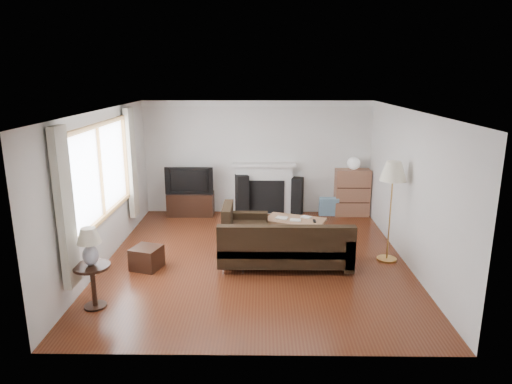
{
  "coord_description": "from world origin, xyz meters",
  "views": [
    {
      "loc": [
        0.1,
        -7.23,
        3.06
      ],
      "look_at": [
        0.0,
        0.3,
        1.1
      ],
      "focal_mm": 32.0,
      "sensor_mm": 36.0,
      "label": 1
    }
  ],
  "objects_px": {
    "bookshelf": "(352,192)",
    "sectional_sofa": "(285,245)",
    "floor_lamp": "(390,212)",
    "side_table": "(94,286)",
    "coffee_table": "(295,230)",
    "tv_stand": "(191,204)"
  },
  "relations": [
    {
      "from": "tv_stand",
      "to": "coffee_table",
      "type": "distance_m",
      "value": 2.72
    },
    {
      "from": "sectional_sofa",
      "to": "side_table",
      "type": "xyz_separation_m",
      "value": [
        -2.63,
        -1.39,
        -0.07
      ]
    },
    {
      "from": "sectional_sofa",
      "to": "coffee_table",
      "type": "height_order",
      "value": "sectional_sofa"
    },
    {
      "from": "tv_stand",
      "to": "bookshelf",
      "type": "bearing_deg",
      "value": 0.6
    },
    {
      "from": "bookshelf",
      "to": "sectional_sofa",
      "type": "xyz_separation_m",
      "value": [
        -1.62,
        -2.82,
        -0.14
      ]
    },
    {
      "from": "floor_lamp",
      "to": "side_table",
      "type": "distance_m",
      "value": 4.71
    },
    {
      "from": "tv_stand",
      "to": "floor_lamp",
      "type": "distance_m",
      "value": 4.51
    },
    {
      "from": "floor_lamp",
      "to": "side_table",
      "type": "height_order",
      "value": "floor_lamp"
    },
    {
      "from": "sectional_sofa",
      "to": "bookshelf",
      "type": "bearing_deg",
      "value": 60.2
    },
    {
      "from": "bookshelf",
      "to": "sectional_sofa",
      "type": "bearing_deg",
      "value": -119.8
    },
    {
      "from": "bookshelf",
      "to": "side_table",
      "type": "bearing_deg",
      "value": -135.24
    },
    {
      "from": "bookshelf",
      "to": "sectional_sofa",
      "type": "relative_size",
      "value": 0.45
    },
    {
      "from": "coffee_table",
      "to": "side_table",
      "type": "xyz_separation_m",
      "value": [
        -2.88,
        -2.58,
        0.09
      ]
    },
    {
      "from": "tv_stand",
      "to": "coffee_table",
      "type": "xyz_separation_m",
      "value": [
        2.21,
        -1.59,
        -0.04
      ]
    },
    {
      "from": "tv_stand",
      "to": "floor_lamp",
      "type": "relative_size",
      "value": 0.6
    },
    {
      "from": "side_table",
      "to": "sectional_sofa",
      "type": "bearing_deg",
      "value": 27.8
    },
    {
      "from": "sectional_sofa",
      "to": "side_table",
      "type": "relative_size",
      "value": 3.82
    },
    {
      "from": "coffee_table",
      "to": "side_table",
      "type": "relative_size",
      "value": 1.79
    },
    {
      "from": "tv_stand",
      "to": "bookshelf",
      "type": "xyz_separation_m",
      "value": [
        3.57,
        0.04,
        0.26
      ]
    },
    {
      "from": "floor_lamp",
      "to": "tv_stand",
      "type": "bearing_deg",
      "value": 145.86
    },
    {
      "from": "sectional_sofa",
      "to": "floor_lamp",
      "type": "relative_size",
      "value": 1.37
    },
    {
      "from": "sectional_sofa",
      "to": "coffee_table",
      "type": "xyz_separation_m",
      "value": [
        0.25,
        1.2,
        -0.16
      ]
    }
  ]
}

